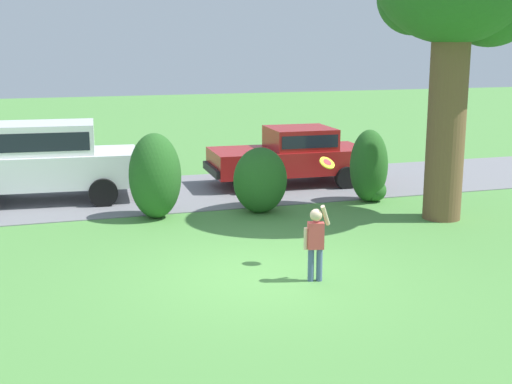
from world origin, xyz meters
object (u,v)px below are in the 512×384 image
(parked_suv, at_px, (43,158))
(frisbee, at_px, (327,163))
(parked_sedan, at_px, (292,154))
(child_thrower, at_px, (316,239))

(parked_suv, height_order, frisbee, frisbee)
(parked_sedan, relative_size, frisbee, 14.07)
(child_thrower, xyz_separation_m, frisbee, (0.51, 0.77, 1.09))
(parked_sedan, xyz_separation_m, child_thrower, (-2.39, -7.45, -0.13))
(parked_suv, bearing_deg, frisbee, -55.29)
(parked_suv, bearing_deg, parked_sedan, 0.39)
(parked_sedan, bearing_deg, parked_suv, -179.61)
(child_thrower, relative_size, frisbee, 4.06)
(parked_sedan, relative_size, child_thrower, 3.47)
(frisbee, bearing_deg, parked_sedan, 74.27)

